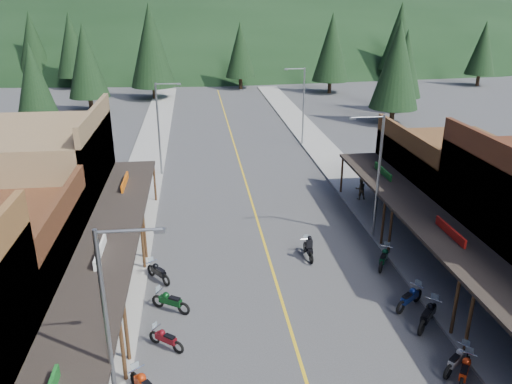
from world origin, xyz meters
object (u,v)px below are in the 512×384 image
object	(u,v)px
bike_east_9	(384,257)
shop_east_3	(451,179)
pine_3	(240,50)
pine_5	(399,36)
bike_east_7	(428,314)
pine_6	(483,48)
pine_4	(332,47)
pine_10	(86,61)
pedestrian_east_b	(360,189)
pine_1	(72,45)
rider_on_bike	(308,248)
streetlight_1	(160,125)
streetlight_3	(302,103)
streetlight_2	(377,172)
pine_11	(397,64)
bike_east_8	(410,297)
bike_west_8	(170,301)
pine_9	(405,64)
pine_7	(32,42)
streetlight_0	(112,328)
shop_west_3	(43,182)
pine_8	(33,79)
pine_2	(151,45)
bike_east_6	(457,359)
bike_west_7	(166,338)
bike_west_9	(158,271)

from	to	relation	value
bike_east_9	shop_east_3	bearing A→B (deg)	75.33
pine_3	pine_5	distance (m)	30.63
shop_east_3	pine_5	bearing A→B (deg)	71.55
bike_east_7	pine_6	bearing A→B (deg)	101.58
pine_4	pine_10	bearing A→B (deg)	-164.48
bike_east_7	pine_3	bearing A→B (deg)	134.82
pine_6	pedestrian_east_b	bearing A→B (deg)	-127.16
pine_1	rider_on_bike	world-z (taller)	pine_1
streetlight_1	pine_1	size ratio (longest dim) A/B	0.64
pedestrian_east_b	bike_east_9	bearing A→B (deg)	76.09
streetlight_3	streetlight_2	bearing A→B (deg)	-90.00
streetlight_1	pine_11	distance (m)	31.46
bike_east_8	bike_west_8	bearing A→B (deg)	-131.27
shop_east_3	pine_9	distance (m)	35.43
pine_7	bike_east_9	xyz separation A→B (m)	(38.39, -71.75, -6.63)
streetlight_0	pine_10	size ratio (longest dim) A/B	0.69
bike_west_8	bike_east_7	xyz separation A→B (m)	(11.99, -2.70, 0.06)
streetlight_0	shop_west_3	bearing A→B (deg)	111.55
shop_west_3	pedestrian_east_b	xyz separation A→B (m)	(21.99, 2.85, -2.54)
streetlight_1	pine_3	size ratio (longest dim) A/B	0.73
pine_4	bike_east_9	xyz separation A→B (m)	(-11.61, -55.75, -6.63)
streetlight_0	pine_11	world-z (taller)	pine_11
pedestrian_east_b	pine_8	bearing A→B (deg)	-44.06
pine_9	rider_on_bike	distance (m)	45.15
streetlight_2	streetlight_3	xyz separation A→B (m)	(0.00, 22.00, 0.00)
streetlight_0	bike_west_8	world-z (taller)	streetlight_0
pine_1	pine_6	distance (m)	70.26
pine_6	pine_9	distance (m)	29.07
pine_3	streetlight_2	bearing A→B (deg)	-87.09
pine_7	pine_10	world-z (taller)	pine_7
pine_6	pine_2	bearing A→B (deg)	-173.88
pine_3	bike_east_6	world-z (taller)	pine_3
pine_1	streetlight_0	bearing A→B (deg)	-77.36
bike_west_7	pedestrian_east_b	size ratio (longest dim) A/B	1.12
pine_10	bike_east_7	bearing A→B (deg)	-64.59
pine_6	pine_10	bearing A→B (deg)	-167.66
bike_west_9	bike_east_6	xyz separation A→B (m)	(12.63, -8.67, -0.01)
bike_west_7	bike_west_9	distance (m)	5.82
streetlight_0	streetlight_2	size ratio (longest dim) A/B	1.00
bike_east_8	bike_east_9	world-z (taller)	bike_east_8
pine_8	bike_east_7	xyz separation A→B (m)	(28.41, -41.40, -5.31)
pine_6	pedestrian_east_b	distance (m)	62.80
pine_3	pine_6	world-z (taller)	same
pine_1	streetlight_3	bearing A→B (deg)	-52.27
streetlight_1	streetlight_3	xyz separation A→B (m)	(13.90, 8.00, 0.00)
bike_west_8	rider_on_bike	distance (m)	9.10
bike_east_7	pine_2	bearing A→B (deg)	148.22
streetlight_3	bike_east_8	bearing A→B (deg)	-91.48
streetlight_1	pine_5	xyz separation A→B (m)	(40.95, 50.00, 3.53)
pine_9	pine_11	bearing A→B (deg)	-119.74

